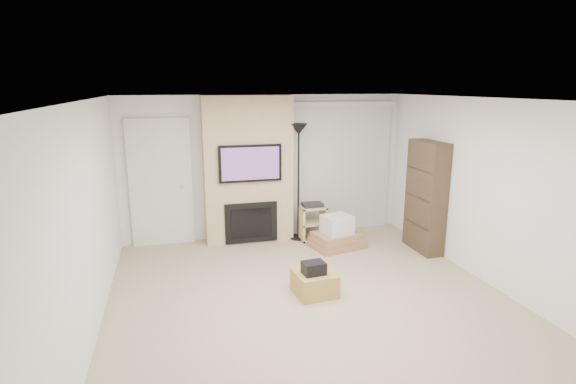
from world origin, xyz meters
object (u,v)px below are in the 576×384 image
object	(u,v)px
floor_lamp	(299,149)
bookshelf	(426,197)
av_stand	(312,220)
box_stack	(337,235)
ottoman	(314,283)

from	to	relation	value
floor_lamp	bookshelf	bearing A→B (deg)	-29.91
av_stand	box_stack	distance (m)	0.58
box_stack	bookshelf	xyz separation A→B (m)	(1.34, -0.47, 0.69)
floor_lamp	bookshelf	world-z (taller)	floor_lamp
floor_lamp	box_stack	bearing A→B (deg)	-49.74
ottoman	bookshelf	world-z (taller)	bookshelf
av_stand	ottoman	bearing A→B (deg)	-107.01
ottoman	av_stand	xyz separation A→B (m)	(0.63, 2.05, 0.20)
ottoman	floor_lamp	world-z (taller)	floor_lamp
ottoman	av_stand	bearing A→B (deg)	72.99
ottoman	floor_lamp	distance (m)	2.63
bookshelf	floor_lamp	bearing A→B (deg)	150.09
av_stand	bookshelf	bearing A→B (deg)	-30.60
floor_lamp	av_stand	world-z (taller)	floor_lamp
av_stand	box_stack	bearing A→B (deg)	-60.64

